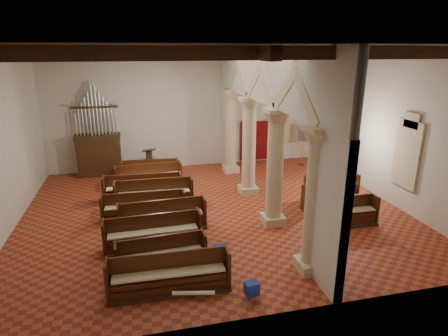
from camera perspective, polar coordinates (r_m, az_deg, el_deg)
floor at (r=14.35m, az=-1.51°, el=-6.54°), size 14.00×14.00×0.00m
ceiling at (r=13.07m, az=-1.74°, el=18.18°), size 14.00×14.00×0.00m
wall_back at (r=19.21m, az=-5.33°, el=9.01°), size 14.00×0.02×6.00m
wall_front at (r=7.86m, az=7.39°, el=-4.12°), size 14.00×0.02×6.00m
wall_right at (r=16.29m, az=23.40°, el=6.04°), size 0.02×12.00×6.00m
ceiling_beams at (r=13.07m, az=-1.73°, el=17.39°), size 13.80×11.80×0.30m
arcade at (r=13.75m, az=5.79°, el=7.88°), size 0.90×11.90×6.00m
window_right_a at (r=15.30m, az=26.23°, el=1.89°), size 0.03×1.00×2.20m
window_right_b at (r=18.45m, az=18.52°, el=5.27°), size 0.03×1.00×2.20m
window_back at (r=20.61m, az=8.74°, el=7.22°), size 1.00×0.03×2.20m
pipe_organ at (r=18.95m, az=-18.57°, el=2.99°), size 2.10×0.85×4.40m
lectern at (r=18.37m, az=-11.28°, el=0.59°), size 0.64×0.66×1.41m
dossal_curtain at (r=20.27m, az=4.72°, el=4.20°), size 1.80×0.07×2.17m
processional_banner at (r=20.06m, az=11.84°, el=2.59°), size 0.50×0.64×2.24m
hymnal_box_a at (r=9.71m, az=4.25°, el=-17.81°), size 0.36×0.31×0.33m
hymnal_box_b at (r=11.27m, az=-0.42°, el=-12.34°), size 0.36×0.32×0.31m
hymnal_box_c at (r=14.03m, az=-4.24°, el=-5.96°), size 0.38×0.32×0.34m
tube_heater_a at (r=9.74m, az=-4.67°, el=-18.46°), size 1.05×0.33×0.11m
tube_heater_b at (r=11.22m, az=-6.65°, el=-13.19°), size 1.03×0.12×0.10m
nave_pew_0 at (r=9.95m, az=-8.29°, el=-16.48°), size 3.08×0.78×1.03m
nave_pew_1 at (r=10.82m, az=-9.43°, el=-13.57°), size 2.51×0.80×0.98m
nave_pew_2 at (r=11.93m, az=-10.69°, el=-10.34°), size 2.99×0.80×1.06m
nave_pew_3 at (r=12.96m, az=-9.34°, el=-7.92°), size 2.97×0.79×1.03m
nave_pew_4 at (r=13.91m, az=-12.06°, el=-6.32°), size 3.00×0.75×0.98m
nave_pew_5 at (r=14.93m, az=-10.55°, el=-4.39°), size 3.04×0.82×1.06m
nave_pew_6 at (r=15.55m, az=-12.18°, el=-3.58°), size 3.16×0.88×1.06m
nave_pew_7 at (r=16.90m, az=-11.36°, el=-1.78°), size 2.92×0.86×1.06m
nave_pew_8 at (r=17.72m, az=-11.18°, el=-0.92°), size 2.64×0.84×1.00m
aisle_pew_0 at (r=13.92m, az=18.91°, el=-6.77°), size 1.73×0.74×1.03m
aisle_pew_1 at (r=14.92m, az=15.58°, el=-4.81°), size 2.06×0.79×1.02m
aisle_pew_2 at (r=15.77m, az=16.03°, el=-3.54°), size 2.24×0.82×1.07m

